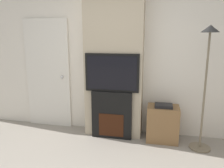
{
  "coord_description": "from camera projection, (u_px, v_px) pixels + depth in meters",
  "views": [
    {
      "loc": [
        0.71,
        -1.69,
        1.67
      ],
      "look_at": [
        0.0,
        1.69,
        0.92
      ],
      "focal_mm": 35.0,
      "sensor_mm": 36.0,
      "label": 1
    }
  ],
  "objects": [
    {
      "name": "fireplace",
      "position": [
        112.0,
        115.0,
        3.64
      ],
      "size": [
        0.67,
        0.15,
        0.8
      ],
      "color": "black",
      "rests_on": "ground_plane"
    },
    {
      "name": "chimney_breast",
      "position": [
        114.0,
        57.0,
        3.59
      ],
      "size": [
        0.96,
        0.31,
        2.7
      ],
      "color": "tan",
      "rests_on": "ground_plane"
    },
    {
      "name": "entry_door",
      "position": [
        48.0,
        74.0,
        4.04
      ],
      "size": [
        0.85,
        0.09,
        1.99
      ],
      "color": "silver",
      "rests_on": "ground_plane"
    },
    {
      "name": "floor_lamp",
      "position": [
        207.0,
        70.0,
        3.08
      ],
      "size": [
        0.31,
        0.31,
        1.83
      ],
      "color": "#726651",
      "rests_on": "ground_plane"
    },
    {
      "name": "television",
      "position": [
        112.0,
        73.0,
        3.48
      ],
      "size": [
        0.87,
        0.07,
        0.62
      ],
      "color": "black",
      "rests_on": "fireplace"
    },
    {
      "name": "media_stand",
      "position": [
        163.0,
        123.0,
        3.54
      ],
      "size": [
        0.5,
        0.36,
        0.63
      ],
      "color": "brown",
      "rests_on": "ground_plane"
    },
    {
      "name": "wall_back",
      "position": [
        116.0,
        56.0,
        3.76
      ],
      "size": [
        6.0,
        0.06,
        2.7
      ],
      "color": "silver",
      "rests_on": "ground_plane"
    }
  ]
}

